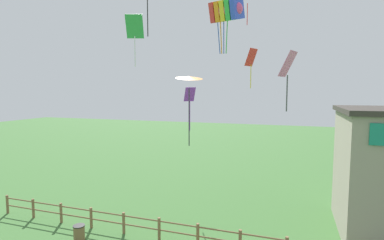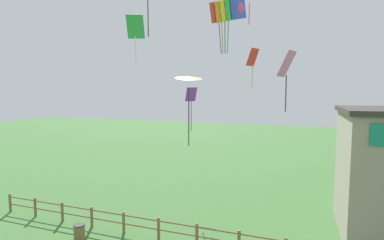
{
  "view_description": "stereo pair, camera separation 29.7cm",
  "coord_description": "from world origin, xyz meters",
  "px_view_note": "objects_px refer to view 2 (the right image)",
  "views": [
    {
      "loc": [
        4.88,
        -5.11,
        6.97
      ],
      "look_at": [
        0.0,
        9.23,
        5.54
      ],
      "focal_mm": 28.0,
      "sensor_mm": 36.0,
      "label": 1
    },
    {
      "loc": [
        5.16,
        -5.01,
        6.97
      ],
      "look_at": [
        0.0,
        9.23,
        5.54
      ],
      "focal_mm": 28.0,
      "sensor_mm": 36.0,
      "label": 2
    }
  ],
  "objects_px": {
    "kite_pink_diamond": "(287,69)",
    "kite_red_diamond": "(253,60)",
    "kite_rainbow_parafoil": "(228,11)",
    "trash_bin": "(79,232)",
    "kite_purple_streamer": "(191,100)",
    "kite_green_diamond": "(135,30)",
    "kite_orange_delta": "(189,79)"
  },
  "relations": [
    {
      "from": "kite_green_diamond",
      "to": "kite_red_diamond",
      "type": "xyz_separation_m",
      "value": [
        5.75,
        4.56,
        -1.4
      ]
    },
    {
      "from": "trash_bin",
      "to": "kite_rainbow_parafoil",
      "type": "height_order",
      "value": "kite_rainbow_parafoil"
    },
    {
      "from": "trash_bin",
      "to": "kite_pink_diamond",
      "type": "distance_m",
      "value": 11.84
    },
    {
      "from": "kite_purple_streamer",
      "to": "kite_green_diamond",
      "type": "height_order",
      "value": "kite_green_diamond"
    },
    {
      "from": "kite_pink_diamond",
      "to": "kite_green_diamond",
      "type": "height_order",
      "value": "kite_green_diamond"
    },
    {
      "from": "trash_bin",
      "to": "kite_green_diamond",
      "type": "distance_m",
      "value": 10.74
    },
    {
      "from": "kite_rainbow_parafoil",
      "to": "kite_orange_delta",
      "type": "height_order",
      "value": "kite_rainbow_parafoil"
    },
    {
      "from": "kite_purple_streamer",
      "to": "kite_red_diamond",
      "type": "xyz_separation_m",
      "value": [
        3.84,
        0.83,
        2.52
      ]
    },
    {
      "from": "kite_purple_streamer",
      "to": "kite_green_diamond",
      "type": "distance_m",
      "value": 5.73
    },
    {
      "from": "kite_orange_delta",
      "to": "kite_pink_diamond",
      "type": "bearing_deg",
      "value": -12.52
    },
    {
      "from": "kite_green_diamond",
      "to": "kite_pink_diamond",
      "type": "bearing_deg",
      "value": -16.86
    },
    {
      "from": "kite_pink_diamond",
      "to": "kite_red_diamond",
      "type": "xyz_separation_m",
      "value": [
        -2.39,
        7.02,
        1.1
      ]
    },
    {
      "from": "kite_green_diamond",
      "to": "kite_red_diamond",
      "type": "relative_size",
      "value": 1.11
    },
    {
      "from": "kite_purple_streamer",
      "to": "kite_pink_diamond",
      "type": "height_order",
      "value": "kite_pink_diamond"
    },
    {
      "from": "kite_purple_streamer",
      "to": "kite_red_diamond",
      "type": "relative_size",
      "value": 1.15
    },
    {
      "from": "kite_orange_delta",
      "to": "kite_red_diamond",
      "type": "height_order",
      "value": "kite_red_diamond"
    },
    {
      "from": "trash_bin",
      "to": "kite_purple_streamer",
      "type": "xyz_separation_m",
      "value": [
        2.85,
        7.6,
        6.06
      ]
    },
    {
      "from": "kite_green_diamond",
      "to": "kite_red_diamond",
      "type": "bearing_deg",
      "value": 38.39
    },
    {
      "from": "kite_purple_streamer",
      "to": "kite_pink_diamond",
      "type": "distance_m",
      "value": 8.89
    },
    {
      "from": "kite_rainbow_parafoil",
      "to": "kite_orange_delta",
      "type": "distance_m",
      "value": 6.67
    },
    {
      "from": "trash_bin",
      "to": "kite_red_diamond",
      "type": "distance_m",
      "value": 13.76
    },
    {
      "from": "trash_bin",
      "to": "kite_rainbow_parafoil",
      "type": "distance_m",
      "value": 14.69
    },
    {
      "from": "kite_pink_diamond",
      "to": "trash_bin",
      "type": "bearing_deg",
      "value": -171.18
    },
    {
      "from": "kite_rainbow_parafoil",
      "to": "kite_pink_diamond",
      "type": "height_order",
      "value": "kite_rainbow_parafoil"
    },
    {
      "from": "kite_rainbow_parafoil",
      "to": "kite_green_diamond",
      "type": "bearing_deg",
      "value": -140.75
    },
    {
      "from": "kite_red_diamond",
      "to": "kite_purple_streamer",
      "type": "bearing_deg",
      "value": -167.77
    },
    {
      "from": "trash_bin",
      "to": "kite_rainbow_parafoil",
      "type": "xyz_separation_m",
      "value": [
        5.29,
        7.43,
        11.52
      ]
    },
    {
      "from": "kite_orange_delta",
      "to": "trash_bin",
      "type": "bearing_deg",
      "value": -152.63
    },
    {
      "from": "kite_rainbow_parafoil",
      "to": "kite_purple_streamer",
      "type": "height_order",
      "value": "kite_rainbow_parafoil"
    },
    {
      "from": "kite_purple_streamer",
      "to": "kite_rainbow_parafoil",
      "type": "bearing_deg",
      "value": -3.96
    },
    {
      "from": "kite_rainbow_parafoil",
      "to": "kite_orange_delta",
      "type": "relative_size",
      "value": 0.96
    },
    {
      "from": "kite_rainbow_parafoil",
      "to": "kite_pink_diamond",
      "type": "relative_size",
      "value": 1.41
    }
  ]
}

